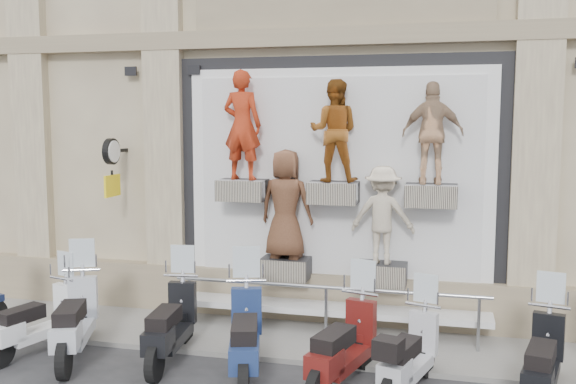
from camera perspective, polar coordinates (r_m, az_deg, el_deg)
name	(u,v)px	position (r m, az deg, el deg)	size (l,w,h in m)	color
sidewalk	(327,338)	(10.48, 3.48, -12.87)	(16.00, 2.20, 0.08)	gray
building	(370,6)	(14.93, 7.26, 16.10)	(14.00, 8.60, 12.00)	#C7B991
shop_vitrine	(336,187)	(10.57, 4.26, 0.43)	(5.60, 0.83, 4.30)	black
guard_rail	(326,314)	(10.25, 3.40, -10.81)	(5.06, 0.10, 0.93)	#9EA0A5
clock_sign_bracket	(112,160)	(11.60, -15.38, 2.77)	(0.10, 0.80, 1.02)	black
scooter_b	(36,307)	(10.43, -21.51, -9.46)	(0.52, 1.80, 1.46)	white
scooter_c	(74,304)	(9.99, -18.47, -9.39)	(0.60, 2.06, 1.67)	#ADB2BB
scooter_d	(170,308)	(9.54, -10.41, -10.14)	(0.57, 1.97, 1.60)	black
scooter_e	(245,319)	(8.81, -3.82, -11.16)	(0.61, 2.09, 1.70)	navy
scooter_f	(343,329)	(8.58, 4.94, -12.02)	(0.57, 1.96, 1.59)	#51100E
scooter_g	(410,339)	(8.52, 10.77, -12.76)	(0.52, 1.79, 1.46)	#AEAFB6
scooter_h	(544,344)	(8.70, 21.77, -12.42)	(0.55, 1.89, 1.54)	black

